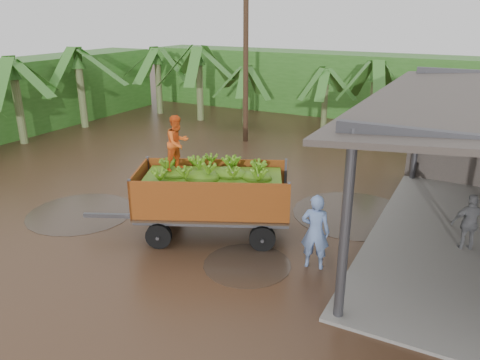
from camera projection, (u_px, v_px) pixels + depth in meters
name	position (u px, v px, depth m)	size (l,w,h in m)	color
ground	(211.00, 207.00, 15.00)	(100.00, 100.00, 0.00)	black
hedge_north	(318.00, 82.00, 28.56)	(22.00, 3.00, 3.60)	#2D661E
hedge_west	(16.00, 97.00, 23.86)	(3.00, 18.00, 3.60)	#2D661E
banana_trailer	(212.00, 193.00, 12.77)	(5.65, 3.54, 3.39)	#C35E1B
man_blue	(315.00, 232.00, 11.20)	(0.69, 0.46, 1.90)	#6784BC
man_grey	(470.00, 223.00, 12.01)	(0.93, 0.39, 1.59)	slate
utility_pole	(246.00, 63.00, 21.36)	(1.20, 0.24, 7.27)	#47301E
banana_plants	(179.00, 100.00, 22.23)	(24.31, 20.25, 4.25)	#2D661E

